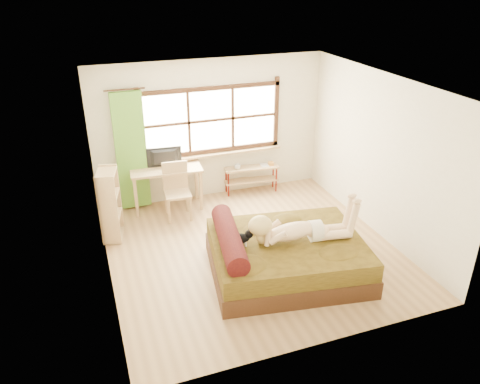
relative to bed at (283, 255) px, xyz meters
name	(u,v)px	position (x,y,z in m)	size (l,w,h in m)	color
floor	(252,250)	(-0.22, 0.72, -0.30)	(4.50, 4.50, 0.00)	#9E754C
ceiling	(255,85)	(-0.22, 0.72, 2.40)	(4.50, 4.50, 0.00)	white
wall_back	(211,130)	(-0.22, 2.97, 1.05)	(4.50, 4.50, 0.00)	silver
wall_front	(327,251)	(-0.22, -1.53, 1.05)	(4.50, 4.50, 0.00)	silver
wall_left	(100,197)	(-2.47, 0.72, 1.05)	(4.50, 4.50, 0.00)	silver
wall_right	(380,156)	(2.03, 0.72, 1.05)	(4.50, 4.50, 0.00)	silver
window	(211,123)	(-0.22, 2.94, 1.21)	(2.80, 0.16, 1.46)	#FFEDBF
curtain	(131,152)	(-1.77, 2.85, 0.85)	(0.55, 0.10, 2.20)	#478724
bed	(283,255)	(0.00, 0.00, 0.00)	(2.49, 2.12, 0.85)	black
woman	(300,220)	(0.20, -0.06, 0.59)	(1.56, 0.45, 0.67)	beige
kitten	(239,237)	(-0.67, 0.09, 0.39)	(0.34, 0.13, 0.27)	black
desk	(166,173)	(-1.19, 2.67, 0.41)	(1.35, 0.70, 0.82)	tan
monitor	(165,158)	(-1.19, 2.72, 0.70)	(0.64, 0.08, 0.37)	black
chair	(177,187)	(-1.08, 2.32, 0.27)	(0.49, 0.49, 1.02)	tan
pipe_shelf	(252,174)	(0.57, 2.79, 0.10)	(1.11, 0.39, 0.62)	tan
cup	(237,167)	(0.26, 2.79, 0.29)	(0.13, 0.13, 0.10)	gray
book	(261,165)	(0.76, 2.79, 0.25)	(0.15, 0.21, 0.02)	gray
bookshelf	(110,205)	(-2.30, 1.91, 0.32)	(0.41, 0.58, 1.23)	tan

